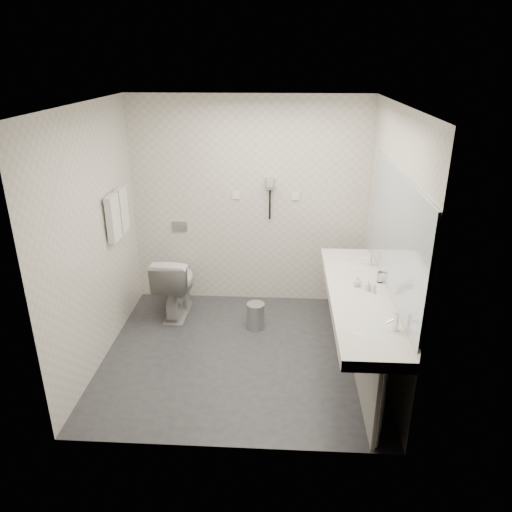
{
  "coord_description": "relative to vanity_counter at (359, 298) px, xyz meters",
  "views": [
    {
      "loc": [
        0.4,
        -4.26,
        2.88
      ],
      "look_at": [
        0.15,
        0.15,
        1.05
      ],
      "focal_mm": 34.09,
      "sensor_mm": 36.0,
      "label": 1
    }
  ],
  "objects": [
    {
      "name": "wall_back",
      "position": [
        -1.12,
        1.5,
        0.45
      ],
      "size": [
        2.8,
        0.0,
        2.8
      ],
      "primitive_type": "plane",
      "rotation": [
        1.57,
        0.0,
        0.0
      ],
      "color": "beige",
      "rests_on": "floor"
    },
    {
      "name": "basin_far",
      "position": [
        0.0,
        0.65,
        0.04
      ],
      "size": [
        0.4,
        0.31,
        0.05
      ],
      "primitive_type": "ellipsoid",
      "color": "white",
      "rests_on": "vanity_counter"
    },
    {
      "name": "vanity_panel",
      "position": [
        0.02,
        0.0,
        -0.42
      ],
      "size": [
        0.03,
        2.15,
        0.75
      ],
      "primitive_type": "cube",
      "color": "gray",
      "rests_on": "floor"
    },
    {
      "name": "soap_bottle_b",
      "position": [
        0.0,
        0.14,
        0.1
      ],
      "size": [
        0.09,
        0.09,
        0.1
      ],
      "primitive_type": "imported",
      "rotation": [
        0.0,
        0.0,
        -0.12
      ],
      "color": "beige",
      "rests_on": "vanity_counter"
    },
    {
      "name": "basin_near",
      "position": [
        0.0,
        -0.65,
        0.04
      ],
      "size": [
        0.4,
        0.31,
        0.05
      ],
      "primitive_type": "ellipsoid",
      "color": "white",
      "rests_on": "vanity_counter"
    },
    {
      "name": "towel_rail",
      "position": [
        -2.47,
        0.75,
        0.75
      ],
      "size": [
        0.02,
        0.62,
        0.02
      ],
      "primitive_type": "cylinder",
      "rotation": [
        1.57,
        0.0,
        0.0
      ],
      "color": "silver",
      "rests_on": "wall_left"
    },
    {
      "name": "switch_plate_b",
      "position": [
        -0.57,
        1.49,
        0.55
      ],
      "size": [
        0.09,
        0.02,
        0.09
      ],
      "primitive_type": "cube",
      "color": "white",
      "rests_on": "wall_back"
    },
    {
      "name": "vanity_counter",
      "position": [
        0.0,
        0.0,
        0.0
      ],
      "size": [
        0.55,
        2.2,
        0.1
      ],
      "primitive_type": "cube",
      "color": "silver",
      "rests_on": "floor"
    },
    {
      "name": "ceiling",
      "position": [
        -1.12,
        0.2,
        1.7
      ],
      "size": [
        2.8,
        2.8,
        0.0
      ],
      "primitive_type": "plane",
      "rotation": [
        3.14,
        0.0,
        0.0
      ],
      "color": "silver",
      "rests_on": "wall_back"
    },
    {
      "name": "faucet_far",
      "position": [
        0.19,
        0.65,
        0.12
      ],
      "size": [
        0.04,
        0.04,
        0.15
      ],
      "primitive_type": "cylinder",
      "color": "silver",
      "rests_on": "vanity_counter"
    },
    {
      "name": "vanity_post_near",
      "position": [
        0.05,
        -1.04,
        -0.42
      ],
      "size": [
        0.06,
        0.06,
        0.75
      ],
      "primitive_type": "cylinder",
      "color": "silver",
      "rests_on": "floor"
    },
    {
      "name": "bin_lid",
      "position": [
        -1.0,
        0.75,
        -0.51
      ],
      "size": [
        0.2,
        0.2,
        0.02
      ],
      "primitive_type": "cylinder",
      "color": "#B2B5BA",
      "rests_on": "pedal_bin"
    },
    {
      "name": "wall_left",
      "position": [
        -2.52,
        0.2,
        0.45
      ],
      "size": [
        0.0,
        2.6,
        2.6
      ],
      "primitive_type": "plane",
      "rotation": [
        1.57,
        0.0,
        1.57
      ],
      "color": "beige",
      "rests_on": "floor"
    },
    {
      "name": "towel_near",
      "position": [
        -2.46,
        0.61,
        0.53
      ],
      "size": [
        0.07,
        0.24,
        0.48
      ],
      "primitive_type": "cube",
      "color": "silver",
      "rests_on": "towel_rail"
    },
    {
      "name": "towel_far",
      "position": [
        -2.46,
        0.89,
        0.53
      ],
      "size": [
        0.07,
        0.24,
        0.48
      ],
      "primitive_type": "cube",
      "color": "silver",
      "rests_on": "towel_rail"
    },
    {
      "name": "soap_bottle_a",
      "position": [
        0.09,
        0.05,
        0.1
      ],
      "size": [
        0.06,
        0.06,
        0.1
      ],
      "primitive_type": "imported",
      "rotation": [
        0.0,
        0.0,
        0.49
      ],
      "color": "beige",
      "rests_on": "vanity_counter"
    },
    {
      "name": "faucet_near",
      "position": [
        0.19,
        -0.65,
        0.12
      ],
      "size": [
        0.04,
        0.04,
        0.15
      ],
      "primitive_type": "cylinder",
      "color": "silver",
      "rests_on": "vanity_counter"
    },
    {
      "name": "dryer_cord",
      "position": [
        -0.88,
        1.46,
        0.45
      ],
      "size": [
        0.02,
        0.02,
        0.35
      ],
      "primitive_type": "cylinder",
      "color": "black",
      "rests_on": "dryer_cradle"
    },
    {
      "name": "dryer_cradle",
      "position": [
        -0.88,
        1.47,
        0.7
      ],
      "size": [
        0.1,
        0.04,
        0.14
      ],
      "primitive_type": "cube",
      "color": "#949499",
      "rests_on": "wall_back"
    },
    {
      "name": "soap_bottle_c",
      "position": [
        0.14,
        0.01,
        0.1
      ],
      "size": [
        0.05,
        0.05,
        0.11
      ],
      "primitive_type": "imported",
      "rotation": [
        0.0,
        0.0,
        0.33
      ],
      "color": "beige",
      "rests_on": "vanity_counter"
    },
    {
      "name": "pedal_bin",
      "position": [
        -1.0,
        0.75,
        -0.66
      ],
      "size": [
        0.25,
        0.25,
        0.29
      ],
      "primitive_type": "cylinder",
      "rotation": [
        0.0,
        0.0,
        -0.26
      ],
      "color": "#B2B5BA",
      "rests_on": "floor"
    },
    {
      "name": "wall_front",
      "position": [
        -1.12,
        -1.1,
        0.45
      ],
      "size": [
        2.8,
        0.0,
        2.8
      ],
      "primitive_type": "plane",
      "rotation": [
        -1.57,
        0.0,
        0.0
      ],
      "color": "beige",
      "rests_on": "floor"
    },
    {
      "name": "floor",
      "position": [
        -1.12,
        0.2,
        -0.8
      ],
      "size": [
        2.8,
        2.8,
        0.0
      ],
      "primitive_type": "plane",
      "color": "#2B2C31",
      "rests_on": "ground"
    },
    {
      "name": "switch_plate_a",
      "position": [
        -1.27,
        1.49,
        0.55
      ],
      "size": [
        0.09,
        0.02,
        0.09
      ],
      "primitive_type": "cube",
      "color": "white",
      "rests_on": "wall_back"
    },
    {
      "name": "dryer_barrel",
      "position": [
        -0.88,
        1.4,
        0.73
      ],
      "size": [
        0.08,
        0.14,
        0.08
      ],
      "primitive_type": "cylinder",
      "rotation": [
        1.57,
        0.0,
        0.0
      ],
      "color": "#949499",
      "rests_on": "dryer_cradle"
    },
    {
      "name": "toilet",
      "position": [
        -1.96,
        1.04,
        -0.42
      ],
      "size": [
        0.45,
        0.76,
        0.76
      ],
      "primitive_type": "imported",
      "rotation": [
        0.0,
        0.0,
        3.12
      ],
      "color": "white",
      "rests_on": "floor"
    },
    {
      "name": "flush_plate",
      "position": [
        -1.98,
        1.49,
        0.15
      ],
      "size": [
        0.18,
        0.02,
        0.12
      ],
      "primitive_type": "cube",
      "color": "#B2B5BA",
      "rests_on": "wall_back"
    },
    {
      "name": "vanity_post_far",
      "position": [
        0.05,
        1.04,
        -0.42
      ],
      "size": [
        0.06,
        0.06,
        0.75
      ],
      "primitive_type": "cylinder",
      "color": "silver",
      "rests_on": "floor"
    },
    {
      "name": "mirror",
      "position": [
        0.26,
        0.0,
        0.65
      ],
      "size": [
        0.02,
        2.2,
        1.05
      ],
      "primitive_type": "cube",
      "color": "#B2BCC6",
      "rests_on": "wall_right"
    },
    {
      "name": "wall_right",
      "position": [
        0.27,
        0.2,
        0.45
      ],
      "size": [
        0.0,
        2.6,
        2.6
      ],
      "primitive_type": "plane",
      "rotation": [
        1.57,
        0.0,
        -1.57
      ],
      "color": "beige",
      "rests_on": "floor"
    },
    {
      "name": "glass_left",
      "position": [
        0.23,
        0.24,
        0.1
      ],
      "size": [
        0.07,
        0.07,
        0.11
      ],
      "primitive_type": "cylinder",
      "rotation": [
        0.0,
        0.0,
        -0.26
      ],
      "color": "silver",
      "rests_on": "vanity_counter"
    }
  ]
}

